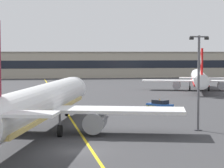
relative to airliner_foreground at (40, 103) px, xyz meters
name	(u,v)px	position (x,y,z in m)	size (l,w,h in m)	color
ground_plane	(79,151)	(3.59, -10.05, -3.37)	(400.00, 400.00, 0.00)	#353538
taxiway_centreline	(66,111)	(3.59, 19.95, -3.37)	(0.30, 180.00, 0.01)	yellow
airliner_foreground	(40,103)	(0.00, 0.00, 0.00)	(32.22, 40.97, 11.65)	white
airliner_background	(199,79)	(37.09, 55.57, -0.47)	(27.53, 34.90, 10.01)	white
apron_lamp_post	(199,81)	(18.09, -0.51, 2.42)	(2.24, 0.90, 11.00)	#515156
service_car_fourth	(160,105)	(18.33, 18.86, -2.60)	(3.92, 4.46, 1.79)	#2351A8
safety_cone_by_nose_gear	(44,113)	(0.36, 16.25, -3.11)	(0.44, 0.44, 0.55)	orange
terminal_building	(46,65)	(0.34, 120.74, 1.41)	(154.49, 12.40, 9.55)	#B2A893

